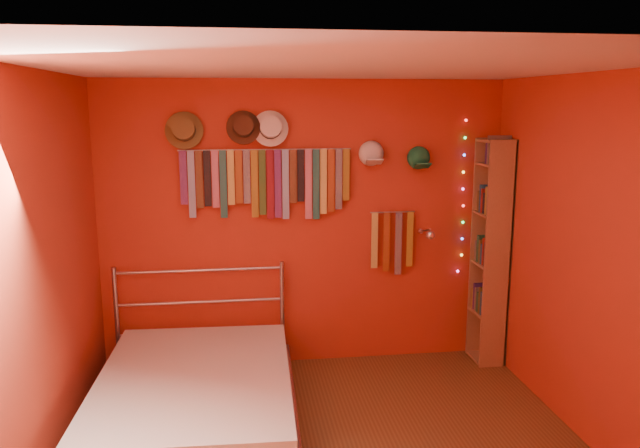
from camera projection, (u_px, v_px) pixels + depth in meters
name	position (u px, v px, depth m)	size (l,w,h in m)	color
back_wall	(305.00, 225.00, 5.44)	(3.50, 0.02, 2.50)	#A7261B
right_wall	(608.00, 270.00, 3.97)	(0.02, 3.50, 2.50)	#A7261B
left_wall	(31.00, 292.00, 3.50)	(0.02, 3.50, 2.50)	#A7261B
ceiling	(339.00, 66.00, 3.50)	(3.50, 3.50, 0.02)	white
tie_rack	(267.00, 179.00, 5.25)	(1.45, 0.03, 0.61)	#ADAEB2
small_tie_rack	(392.00, 239.00, 5.51)	(0.40, 0.03, 0.57)	#ADAEB2
fedora_olive	(184.00, 130.00, 5.05)	(0.31, 0.17, 0.31)	brown
fedora_brown	(243.00, 127.00, 5.11)	(0.28, 0.15, 0.28)	#432718
fedora_white	(271.00, 128.00, 5.14)	(0.30, 0.16, 0.30)	white
cap_white	(371.00, 154.00, 5.34)	(0.20, 0.25, 0.20)	silver
cap_green	(419.00, 158.00, 5.41)	(0.19, 0.24, 0.19)	#1A7747
fairy_lights	(463.00, 197.00, 5.55)	(0.05, 0.02, 1.38)	#FF3333
reading_lamp	(429.00, 234.00, 5.34)	(0.08, 0.33, 0.10)	#ADAEB2
bookshelf	(494.00, 251.00, 5.49)	(0.25, 0.34, 2.00)	#906241
bed	(195.00, 399.00, 4.45)	(1.51, 2.00, 0.95)	#ADAEB2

